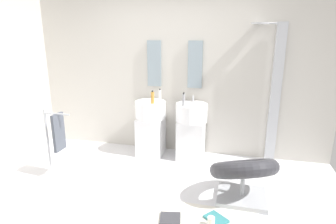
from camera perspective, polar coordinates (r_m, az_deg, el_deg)
ground_plane at (r=3.45m, az=-4.84°, el=-18.04°), size 4.80×3.60×0.04m
rear_partition at (r=4.51m, az=1.49°, el=8.07°), size 4.80×0.10×2.60m
pedestal_sink_left at (r=4.47m, az=-3.53°, el=-2.87°), size 0.48×0.48×0.98m
pedestal_sink_right at (r=4.33m, az=4.73°, el=-3.51°), size 0.48×0.48×0.98m
vanity_mirror_left at (r=4.50m, az=-2.80°, el=9.80°), size 0.22×0.03×0.72m
vanity_mirror_right at (r=4.36m, az=5.53°, el=9.56°), size 0.22×0.03×0.72m
shower_column at (r=4.35m, az=20.84°, el=3.86°), size 0.49×0.24×2.05m
lounge_chair at (r=3.41m, az=15.07°, el=-11.78°), size 1.04×1.04×0.65m
towel_rack at (r=3.96m, az=-21.66°, el=-4.10°), size 0.37×0.22×0.95m
magazine_teal at (r=3.17m, az=9.77°, el=-20.64°), size 0.28×0.27×0.03m
magazine_charcoal at (r=3.14m, az=0.45°, el=-20.82°), size 0.25×0.24×0.02m
coffee_mug at (r=3.07m, az=8.75°, el=-21.16°), size 0.07×0.07×0.10m
soap_bottle_white at (r=4.39m, az=-1.66°, el=3.46°), size 0.04×0.04×0.19m
soap_bottle_grey at (r=4.08m, az=3.19°, el=2.51°), size 0.04×0.04×0.19m
soap_bottle_amber at (r=4.21m, az=-3.16°, el=2.97°), size 0.05×0.05×0.20m
soap_bottle_clear at (r=4.13m, az=3.22°, el=2.65°), size 0.04×0.04×0.19m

